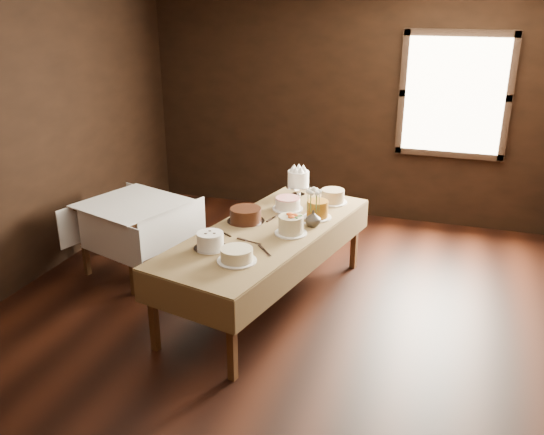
{
  "coord_description": "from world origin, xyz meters",
  "views": [
    {
      "loc": [
        1.44,
        -4.13,
        2.72
      ],
      "look_at": [
        0.0,
        0.2,
        0.95
      ],
      "focal_mm": 38.57,
      "sensor_mm": 36.0,
      "label": 1
    }
  ],
  "objects_px": {
    "cake_cream": "(237,255)",
    "cake_server_a": "(253,242)",
    "cake_speckled": "(333,197)",
    "cake_server_b": "(267,253)",
    "cake_flowers": "(291,225)",
    "cake_server_d": "(306,223)",
    "cake_chocolate": "(246,215)",
    "cake_server_c": "(276,216)",
    "cake_lattice": "(288,204)",
    "display_table": "(267,235)",
    "flower_vase": "(313,218)",
    "cake_caramel": "(317,210)",
    "cake_server_e": "(226,234)",
    "cake_swirl": "(210,241)",
    "cake_meringue": "(298,184)",
    "side_table": "(133,211)"
  },
  "relations": [
    {
      "from": "cake_cream",
      "to": "cake_server_a",
      "type": "height_order",
      "value": "cake_cream"
    },
    {
      "from": "cake_speckled",
      "to": "cake_server_b",
      "type": "distance_m",
      "value": 1.38
    },
    {
      "from": "cake_speckled",
      "to": "cake_flowers",
      "type": "distance_m",
      "value": 0.92
    },
    {
      "from": "cake_speckled",
      "to": "cake_server_d",
      "type": "bearing_deg",
      "value": -99.33
    },
    {
      "from": "cake_chocolate",
      "to": "cake_flowers",
      "type": "relative_size",
      "value": 1.26
    },
    {
      "from": "cake_server_c",
      "to": "cake_lattice",
      "type": "bearing_deg",
      "value": -1.1
    },
    {
      "from": "cake_cream",
      "to": "cake_server_d",
      "type": "relative_size",
      "value": 1.5
    },
    {
      "from": "display_table",
      "to": "cake_server_d",
      "type": "bearing_deg",
      "value": 40.73
    },
    {
      "from": "cake_lattice",
      "to": "cake_server_d",
      "type": "distance_m",
      "value": 0.4
    },
    {
      "from": "display_table",
      "to": "flower_vase",
      "type": "relative_size",
      "value": 17.41
    },
    {
      "from": "cake_caramel",
      "to": "cake_server_d",
      "type": "distance_m",
      "value": 0.19
    },
    {
      "from": "cake_speckled",
      "to": "cake_lattice",
      "type": "distance_m",
      "value": 0.49
    },
    {
      "from": "cake_flowers",
      "to": "cake_server_e",
      "type": "bearing_deg",
      "value": -159.65
    },
    {
      "from": "cake_server_b",
      "to": "cake_speckled",
      "type": "bearing_deg",
      "value": 128.07
    },
    {
      "from": "display_table",
      "to": "cake_swirl",
      "type": "distance_m",
      "value": 0.64
    },
    {
      "from": "cake_meringue",
      "to": "cake_cream",
      "type": "bearing_deg",
      "value": -90.71
    },
    {
      "from": "display_table",
      "to": "cake_meringue",
      "type": "distance_m",
      "value": 0.99
    },
    {
      "from": "cake_server_b",
      "to": "cake_caramel",
      "type": "bearing_deg",
      "value": 125.83
    },
    {
      "from": "display_table",
      "to": "cake_server_a",
      "type": "bearing_deg",
      "value": -92.49
    },
    {
      "from": "cake_meringue",
      "to": "cake_swirl",
      "type": "height_order",
      "value": "cake_meringue"
    },
    {
      "from": "cake_meringue",
      "to": "cake_server_c",
      "type": "xyz_separation_m",
      "value": [
        -0.03,
        -0.65,
        -0.12
      ]
    },
    {
      "from": "flower_vase",
      "to": "cake_server_d",
      "type": "bearing_deg",
      "value": 150.52
    },
    {
      "from": "cake_meringue",
      "to": "cake_flowers",
      "type": "xyz_separation_m",
      "value": [
        0.22,
        -1.0,
        -0.05
      ]
    },
    {
      "from": "cake_chocolate",
      "to": "flower_vase",
      "type": "relative_size",
      "value": 2.43
    },
    {
      "from": "cake_flowers",
      "to": "cake_cream",
      "type": "distance_m",
      "value": 0.71
    },
    {
      "from": "side_table",
      "to": "cake_cream",
      "type": "bearing_deg",
      "value": -31.58
    },
    {
      "from": "cake_caramel",
      "to": "cake_flowers",
      "type": "xyz_separation_m",
      "value": [
        -0.12,
        -0.45,
        -0.0
      ]
    },
    {
      "from": "cake_server_c",
      "to": "cake_server_d",
      "type": "distance_m",
      "value": 0.33
    },
    {
      "from": "display_table",
      "to": "cake_meringue",
      "type": "xyz_separation_m",
      "value": [
        0.01,
        0.97,
        0.18
      ]
    },
    {
      "from": "cake_flowers",
      "to": "cake_swirl",
      "type": "height_order",
      "value": "cake_flowers"
    },
    {
      "from": "cake_server_a",
      "to": "cake_server_b",
      "type": "distance_m",
      "value": 0.24
    },
    {
      "from": "cake_server_b",
      "to": "flower_vase",
      "type": "bearing_deg",
      "value": 121.29
    },
    {
      "from": "side_table",
      "to": "cake_server_e",
      "type": "height_order",
      "value": "side_table"
    },
    {
      "from": "cake_meringue",
      "to": "cake_server_b",
      "type": "xyz_separation_m",
      "value": [
        0.15,
        -1.45,
        -0.12
      ]
    },
    {
      "from": "cake_flowers",
      "to": "cake_caramel",
      "type": "bearing_deg",
      "value": 74.61
    },
    {
      "from": "cake_flowers",
      "to": "flower_vase",
      "type": "relative_size",
      "value": 1.93
    },
    {
      "from": "display_table",
      "to": "side_table",
      "type": "distance_m",
      "value": 1.51
    },
    {
      "from": "cake_server_d",
      "to": "flower_vase",
      "type": "xyz_separation_m",
      "value": [
        0.07,
        -0.04,
        0.07
      ]
    },
    {
      "from": "cake_flowers",
      "to": "cake_swirl",
      "type": "bearing_deg",
      "value": -136.07
    },
    {
      "from": "side_table",
      "to": "cake_flowers",
      "type": "relative_size",
      "value": 3.99
    },
    {
      "from": "cake_cream",
      "to": "cake_speckled",
      "type": "bearing_deg",
      "value": 75.45
    },
    {
      "from": "cake_server_d",
      "to": "cake_meringue",
      "type": "bearing_deg",
      "value": 79.77
    },
    {
      "from": "display_table",
      "to": "cake_server_c",
      "type": "bearing_deg",
      "value": 94.17
    },
    {
      "from": "cake_chocolate",
      "to": "cake_cream",
      "type": "xyz_separation_m",
      "value": [
        0.23,
        -0.81,
        -0.01
      ]
    },
    {
      "from": "cake_server_b",
      "to": "flower_vase",
      "type": "distance_m",
      "value": 0.72
    },
    {
      "from": "cake_swirl",
      "to": "flower_vase",
      "type": "bearing_deg",
      "value": 48.33
    },
    {
      "from": "cake_chocolate",
      "to": "cake_swirl",
      "type": "distance_m",
      "value": 0.66
    },
    {
      "from": "cake_meringue",
      "to": "cake_server_b",
      "type": "bearing_deg",
      "value": -84.05
    },
    {
      "from": "cake_cream",
      "to": "cake_chocolate",
      "type": "bearing_deg",
      "value": 105.96
    },
    {
      "from": "cake_lattice",
      "to": "cake_server_d",
      "type": "relative_size",
      "value": 1.36
    }
  ]
}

